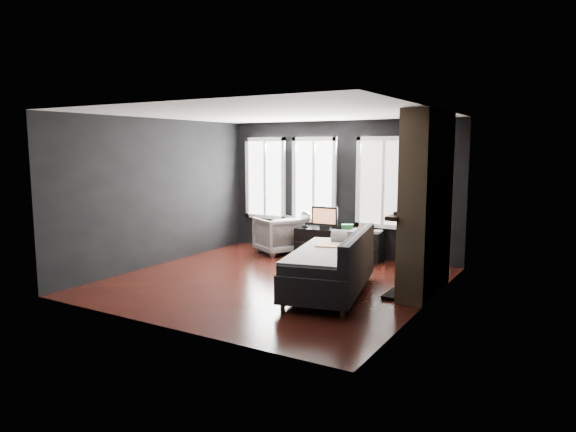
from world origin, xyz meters
The scene contains 18 objects.
floor centered at (0.00, 0.00, 0.00)m, with size 5.00×5.00×0.00m, color black.
ceiling centered at (0.00, 0.00, 2.70)m, with size 5.00×5.00×0.00m, color white.
wall_back centered at (0.00, 2.50, 1.35)m, with size 5.00×0.02×2.70m, color black.
wall_left centered at (-2.50, 0.00, 1.35)m, with size 0.02×5.00×2.70m, color black.
wall_right centered at (2.50, 0.00, 1.35)m, with size 0.02×5.00×2.70m, color black.
windows centered at (-0.45, 2.46, 2.38)m, with size 4.00×0.16×1.76m, color white, non-canonical shape.
fireplace centered at (2.30, 0.60, 1.35)m, with size 0.70×1.62×2.70m, color #93724C, non-canonical shape.
sofa centered at (1.10, -0.18, 0.47)m, with size 1.10×2.21×0.95m, color black, non-canonical shape.
stripe_pillow centered at (1.20, 0.48, 0.68)m, with size 0.09×0.40×0.40m, color gray.
armchair centered at (-1.10, 1.94, 0.42)m, with size 0.81×0.76×0.84m, color silver.
media_console centered at (0.20, 2.10, 0.29)m, with size 1.71×0.53×0.59m, color black, non-canonical shape.
monitor centered at (-0.10, 2.06, 0.83)m, with size 0.55×0.12×0.49m, color black, non-canonical shape.
desk_fan centered at (-0.50, 1.99, 0.75)m, with size 0.23×0.23×0.33m, color #A3A3A3, non-canonical shape.
mug centered at (0.65, 2.12, 0.65)m, with size 0.12×0.09×0.12m, color orange.
book centered at (0.86, 2.20, 0.70)m, with size 0.17×0.02×0.23m, color #B6AB91.
storage_box centered at (0.40, 2.03, 0.65)m, with size 0.22×0.14×0.12m, color #2D7E39.
mantel_vase centered at (2.05, 1.05, 1.33)m, with size 0.20×0.21×0.20m, color yellow.
mantel_clock centered at (2.05, 0.05, 1.25)m, with size 0.13×0.13×0.04m, color black.
Camera 1 is at (4.36, -6.91, 2.18)m, focal length 32.00 mm.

